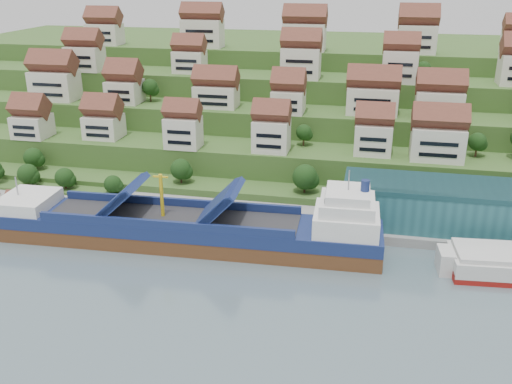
# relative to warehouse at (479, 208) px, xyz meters

# --- Properties ---
(ground) EXTENTS (300.00, 300.00, 0.00)m
(ground) POSITION_rel_warehouse_xyz_m (-52.00, -17.00, -7.20)
(ground) COLOR slate
(ground) RESTS_ON ground
(quay) EXTENTS (180.00, 14.00, 2.20)m
(quay) POSITION_rel_warehouse_xyz_m (-32.00, -2.00, -6.10)
(quay) COLOR gray
(quay) RESTS_ON ground
(pebble_beach) EXTENTS (45.00, 20.00, 1.00)m
(pebble_beach) POSITION_rel_warehouse_xyz_m (-110.00, -5.00, -6.70)
(pebble_beach) COLOR gray
(pebble_beach) RESTS_ON ground
(hillside) EXTENTS (260.00, 128.00, 31.00)m
(hillside) POSITION_rel_warehouse_xyz_m (-52.00, 86.55, 3.46)
(hillside) COLOR #2D4C1E
(hillside) RESTS_ON ground
(hillside_village) EXTENTS (158.82, 64.34, 29.44)m
(hillside_village) POSITION_rel_warehouse_xyz_m (-49.98, 44.34, 17.52)
(hillside_village) COLOR silver
(hillside_village) RESTS_ON ground
(hillside_trees) EXTENTS (141.89, 62.26, 30.90)m
(hillside_trees) POSITION_rel_warehouse_xyz_m (-59.79, 25.79, 8.56)
(hillside_trees) COLOR #1B3E14
(hillside_trees) RESTS_ON ground
(warehouse) EXTENTS (60.00, 15.00, 10.00)m
(warehouse) POSITION_rel_warehouse_xyz_m (0.00, 0.00, 0.00)
(warehouse) COLOR #255C64
(warehouse) RESTS_ON quay
(flagpole) EXTENTS (1.28, 0.16, 8.00)m
(flagpole) POSITION_rel_warehouse_xyz_m (-33.89, -7.00, -0.32)
(flagpole) COLOR gray
(flagpole) RESTS_ON quay
(beach_huts) EXTENTS (14.40, 3.70, 2.20)m
(beach_huts) POSITION_rel_warehouse_xyz_m (-112.00, -6.25, -5.10)
(beach_huts) COLOR white
(beach_huts) RESTS_ON pebble_beach
(cargo_ship) EXTENTS (86.75, 16.37, 19.26)m
(cargo_ship) POSITION_rel_warehouse_xyz_m (-61.60, -16.79, -3.61)
(cargo_ship) COLOR #57321A
(cargo_ship) RESTS_ON ground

